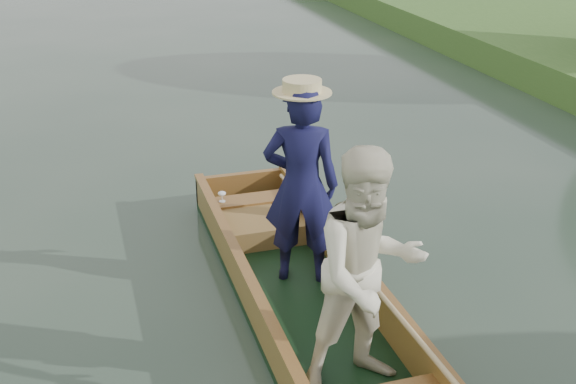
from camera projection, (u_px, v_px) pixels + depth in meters
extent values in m
plane|color=#283D30|center=(307.00, 314.00, 6.50)|extent=(120.00, 120.00, 0.00)
cube|color=black|center=(307.00, 310.00, 6.48)|extent=(1.10, 5.00, 0.08)
cube|color=olive|center=(252.00, 300.00, 6.27)|extent=(0.08, 5.00, 0.32)
cube|color=olive|center=(361.00, 283.00, 6.54)|extent=(0.08, 5.00, 0.32)
cube|color=olive|center=(242.00, 186.00, 8.55)|extent=(1.10, 0.08, 0.32)
cube|color=olive|center=(252.00, 282.00, 6.19)|extent=(0.10, 5.00, 0.04)
cube|color=olive|center=(362.00, 265.00, 6.47)|extent=(0.10, 5.00, 0.04)
cube|color=olive|center=(254.00, 200.00, 8.04)|extent=(0.94, 0.30, 0.05)
imported|color=#13133C|center=(301.00, 186.00, 6.56)|extent=(0.81, 0.67, 1.91)
cylinder|color=beige|center=(302.00, 88.00, 6.19)|extent=(0.52, 0.52, 0.12)
imported|color=beige|center=(368.00, 273.00, 5.15)|extent=(0.98, 0.80, 1.90)
cube|color=#905D2E|center=(260.00, 222.00, 7.78)|extent=(0.85, 0.90, 0.22)
sphere|color=tan|center=(290.00, 203.00, 7.68)|extent=(0.21, 0.21, 0.21)
sphere|color=tan|center=(290.00, 190.00, 7.61)|extent=(0.16, 0.16, 0.16)
sphere|color=tan|center=(285.00, 184.00, 7.56)|extent=(0.06, 0.06, 0.06)
sphere|color=tan|center=(295.00, 183.00, 7.60)|extent=(0.06, 0.06, 0.06)
sphere|color=tan|center=(292.00, 193.00, 7.56)|extent=(0.06, 0.06, 0.06)
sphere|color=tan|center=(282.00, 202.00, 7.63)|extent=(0.07, 0.07, 0.07)
sphere|color=tan|center=(299.00, 200.00, 7.68)|extent=(0.07, 0.07, 0.07)
sphere|color=tan|center=(286.00, 213.00, 7.68)|extent=(0.09, 0.09, 0.09)
sphere|color=tan|center=(295.00, 211.00, 7.71)|extent=(0.09, 0.09, 0.09)
cylinder|color=silver|center=(222.00, 201.00, 7.93)|extent=(0.07, 0.07, 0.01)
cylinder|color=silver|center=(222.00, 198.00, 7.91)|extent=(0.01, 0.01, 0.08)
ellipsoid|color=silver|center=(222.00, 193.00, 7.89)|extent=(0.09, 0.09, 0.05)
cylinder|color=tan|center=(348.00, 255.00, 6.55)|extent=(0.04, 4.30, 0.19)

